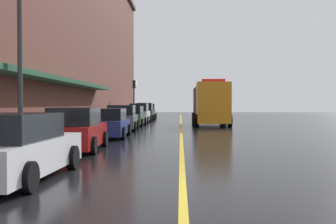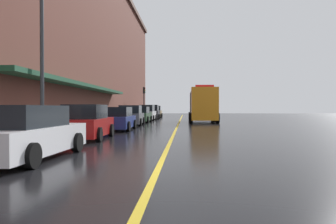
# 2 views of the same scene
# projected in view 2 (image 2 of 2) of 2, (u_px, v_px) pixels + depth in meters

# --- Properties ---
(ground_plane) EXTENTS (112.00, 112.00, 0.00)m
(ground_plane) POSITION_uv_depth(u_px,v_px,m) (179.00, 122.00, 32.84)
(ground_plane) COLOR black
(sidewalk_left) EXTENTS (2.40, 70.00, 0.15)m
(sidewalk_left) POSITION_uv_depth(u_px,v_px,m) (119.00, 121.00, 33.18)
(sidewalk_left) COLOR gray
(sidewalk_left) RESTS_ON ground
(lane_center_stripe) EXTENTS (0.16, 70.00, 0.01)m
(lane_center_stripe) POSITION_uv_depth(u_px,v_px,m) (179.00, 122.00, 32.84)
(lane_center_stripe) COLOR gold
(lane_center_stripe) RESTS_ON ground
(brick_building_left) EXTENTS (13.42, 64.00, 16.98)m
(brick_building_left) POSITION_uv_depth(u_px,v_px,m) (45.00, 39.00, 32.48)
(brick_building_left) COLOR brown
(brick_building_left) RESTS_ON ground
(parked_car_0) EXTENTS (2.13, 4.92, 1.55)m
(parked_car_0) POSITION_uv_depth(u_px,v_px,m) (26.00, 134.00, 9.26)
(parked_car_0) COLOR silver
(parked_car_0) RESTS_ON ground
(parked_car_1) EXTENTS (2.11, 4.48, 1.63)m
(parked_car_1) POSITION_uv_depth(u_px,v_px,m) (87.00, 123.00, 15.27)
(parked_car_1) COLOR maroon
(parked_car_1) RESTS_ON ground
(parked_car_2) EXTENTS (2.16, 4.57, 1.54)m
(parked_car_2) POSITION_uv_depth(u_px,v_px,m) (117.00, 119.00, 21.36)
(parked_car_2) COLOR navy
(parked_car_2) RESTS_ON ground
(parked_car_3) EXTENTS (2.21, 4.42, 1.70)m
(parked_car_3) POSITION_uv_depth(u_px,v_px,m) (131.00, 116.00, 27.33)
(parked_car_3) COLOR #595B60
(parked_car_3) RESTS_ON ground
(parked_car_4) EXTENTS (2.04, 4.37, 1.60)m
(parked_car_4) POSITION_uv_depth(u_px,v_px,m) (140.00, 115.00, 32.79)
(parked_car_4) COLOR #2D5133
(parked_car_4) RESTS_ON ground
(parked_car_5) EXTENTS (1.96, 4.89, 1.82)m
(parked_car_5) POSITION_uv_depth(u_px,v_px,m) (147.00, 113.00, 38.32)
(parked_car_5) COLOR silver
(parked_car_5) RESTS_ON ground
(parked_car_6) EXTENTS (2.03, 4.15, 1.89)m
(parked_car_6) POSITION_uv_depth(u_px,v_px,m) (152.00, 112.00, 43.94)
(parked_car_6) COLOR black
(parked_car_6) RESTS_ON ground
(parked_car_7) EXTENTS (2.15, 4.86, 1.80)m
(parked_car_7) POSITION_uv_depth(u_px,v_px,m) (155.00, 112.00, 49.60)
(parked_car_7) COLOR #A5844C
(parked_car_7) RESTS_ON ground
(utility_truck) EXTENTS (2.89, 8.02, 3.67)m
(utility_truck) POSITION_uv_depth(u_px,v_px,m) (203.00, 105.00, 33.55)
(utility_truck) COLOR orange
(utility_truck) RESTS_ON ground
(parking_meter_1) EXTENTS (0.14, 0.18, 1.33)m
(parking_meter_1) POSITION_uv_depth(u_px,v_px,m) (97.00, 114.00, 21.84)
(parking_meter_1) COLOR #4C4C51
(parking_meter_1) RESTS_ON sidewalk_left
(street_lamp_left) EXTENTS (0.44, 0.44, 6.94)m
(street_lamp_left) POSITION_uv_depth(u_px,v_px,m) (42.00, 44.00, 14.77)
(street_lamp_left) COLOR #33383D
(street_lamp_left) RESTS_ON sidewalk_left
(traffic_light_near) EXTENTS (0.38, 0.36, 4.30)m
(traffic_light_near) POSITION_uv_depth(u_px,v_px,m) (144.00, 96.00, 45.93)
(traffic_light_near) COLOR #232326
(traffic_light_near) RESTS_ON sidewalk_left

